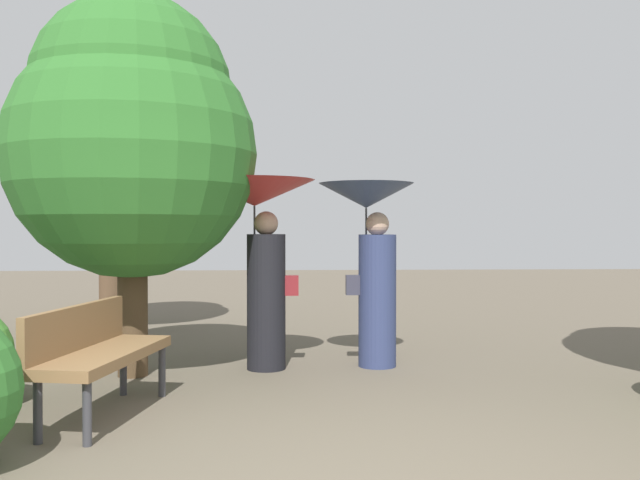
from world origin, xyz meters
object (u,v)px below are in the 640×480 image
(tree_near_left, at_px, (112,124))
(tree_mid_left, at_px, (132,135))
(person_left, at_px, (259,230))
(park_bench, at_px, (97,348))
(person_right, at_px, (371,243))

(tree_near_left, xyz_separation_m, tree_mid_left, (0.87, -2.75, -0.51))
(person_left, xyz_separation_m, park_bench, (-1.14, -1.70, -0.87))
(person_left, relative_size, park_bench, 1.21)
(person_right, relative_size, tree_near_left, 0.45)
(person_left, height_order, park_bench, person_left)
(park_bench, height_order, tree_near_left, tree_near_left)
(person_right, bearing_deg, tree_mid_left, 95.74)
(person_left, xyz_separation_m, tree_mid_left, (-1.19, -0.26, 0.91))
(park_bench, relative_size, tree_mid_left, 0.43)
(tree_near_left, height_order, tree_mid_left, tree_near_left)
(person_right, distance_m, tree_near_left, 4.29)
(person_right, relative_size, park_bench, 1.19)
(person_right, height_order, park_bench, person_right)
(person_left, relative_size, tree_mid_left, 0.52)
(person_left, distance_m, tree_near_left, 3.53)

